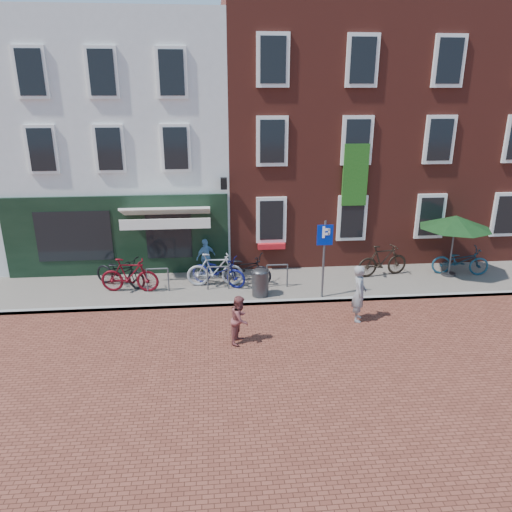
{
  "coord_description": "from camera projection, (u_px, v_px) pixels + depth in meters",
  "views": [
    {
      "loc": [
        -1.62,
        -13.85,
        6.45
      ],
      "look_at": [
        -0.28,
        0.53,
        1.47
      ],
      "focal_mm": 33.71,
      "sensor_mm": 36.0,
      "label": 1
    }
  ],
  "objects": [
    {
      "name": "sidewalk",
      "position": [
        290.0,
        284.0,
        16.76
      ],
      "size": [
        24.0,
        3.0,
        0.1
      ],
      "primitive_type": "cube",
      "color": "slate",
      "rests_on": "ground"
    },
    {
      "name": "parking_sign",
      "position": [
        324.0,
        247.0,
        15.08
      ],
      "size": [
        0.5,
        0.08,
        2.55
      ],
      "color": "#4C4C4F",
      "rests_on": "sidewalk"
    },
    {
      "name": "bicycle_4",
      "position": [
        245.0,
        268.0,
        16.71
      ],
      "size": [
        2.09,
        1.5,
        1.04
      ],
      "primitive_type": "imported",
      "rotation": [
        0.0,
        0.0,
        1.11
      ],
      "color": "black",
      "rests_on": "sidewalk"
    },
    {
      "name": "boy",
      "position": [
        240.0,
        319.0,
        12.82
      ],
      "size": [
        0.71,
        0.79,
        1.34
      ],
      "primitive_type": "imported",
      "rotation": [
        0.0,
        0.0,
        1.19
      ],
      "color": "brown",
      "rests_on": "ground"
    },
    {
      "name": "building_brick_mid",
      "position": [
        295.0,
        127.0,
        20.41
      ],
      "size": [
        6.0,
        8.0,
        10.0
      ],
      "primitive_type": "cube",
      "color": "maroon",
      "rests_on": "ground"
    },
    {
      "name": "building_brick_right",
      "position": [
        431.0,
        126.0,
        20.94
      ],
      "size": [
        6.0,
        8.0,
        10.0
      ],
      "primitive_type": "cube",
      "color": "maroon",
      "rests_on": "ground"
    },
    {
      "name": "bicycle_1",
      "position": [
        130.0,
        275.0,
        15.86
      ],
      "size": [
        1.98,
        0.78,
        1.16
      ],
      "primitive_type": "imported",
      "rotation": [
        0.0,
        0.0,
        1.45
      ],
      "color": "#560710",
      "rests_on": "sidewalk"
    },
    {
      "name": "bicycle_6",
      "position": [
        460.0,
        261.0,
        17.39
      ],
      "size": [
        2.09,
        1.08,
        1.04
      ],
      "primitive_type": "imported",
      "rotation": [
        0.0,
        0.0,
        1.37
      ],
      "color": "#173D52",
      "rests_on": "sidewalk"
    },
    {
      "name": "parasol",
      "position": [
        456.0,
        220.0,
        16.79
      ],
      "size": [
        2.5,
        2.5,
        2.33
      ],
      "color": "#4C4C4F",
      "rests_on": "sidewalk"
    },
    {
      "name": "building_stucco",
      "position": [
        129.0,
        140.0,
        19.97
      ],
      "size": [
        8.0,
        8.0,
        9.0
      ],
      "primitive_type": "cube",
      "color": "silver",
      "rests_on": "ground"
    },
    {
      "name": "litter_bin",
      "position": [
        260.0,
        281.0,
        15.58
      ],
      "size": [
        0.54,
        0.54,
        0.99
      ],
      "color": "#3B3A3D",
      "rests_on": "sidewalk"
    },
    {
      "name": "bicycle_5",
      "position": [
        383.0,
        261.0,
        17.24
      ],
      "size": [
        1.99,
        0.87,
        1.16
      ],
      "primitive_type": "imported",
      "rotation": [
        0.0,
        0.0,
        1.75
      ],
      "color": "black",
      "rests_on": "sidewalk"
    },
    {
      "name": "bicycle_0",
      "position": [
        120.0,
        272.0,
        16.33
      ],
      "size": [
        2.08,
        1.54,
        1.04
      ],
      "primitive_type": "imported",
      "rotation": [
        0.0,
        0.0,
        1.08
      ],
      "color": "black",
      "rests_on": "sidewalk"
    },
    {
      "name": "cafe_person",
      "position": [
        206.0,
        257.0,
        17.31
      ],
      "size": [
        0.84,
        0.72,
        1.35
      ],
      "primitive_type": "imported",
      "rotation": [
        0.0,
        0.0,
        3.74
      ],
      "color": "#70A7D1",
      "rests_on": "sidewalk"
    },
    {
      "name": "woman",
      "position": [
        359.0,
        293.0,
        14.01
      ],
      "size": [
        0.56,
        0.71,
        1.71
      ],
      "primitive_type": "imported",
      "rotation": [
        0.0,
        0.0,
        1.3
      ],
      "color": "gray",
      "rests_on": "ground"
    },
    {
      "name": "ground",
      "position": [
        266.0,
        305.0,
        15.28
      ],
      "size": [
        80.0,
        80.0,
        0.0
      ],
      "primitive_type": "plane",
      "color": "brown"
    },
    {
      "name": "bicycle_3",
      "position": [
        215.0,
        270.0,
        16.35
      ],
      "size": [
        1.95,
        0.63,
        1.16
      ],
      "primitive_type": "imported",
      "rotation": [
        0.0,
        0.0,
        1.53
      ],
      "color": "#A4A4A6",
      "rests_on": "sidewalk"
    },
    {
      "name": "bicycle_2",
      "position": [
        218.0,
        271.0,
        16.4
      ],
      "size": [
        2.09,
        1.5,
        1.04
      ],
      "primitive_type": "imported",
      "rotation": [
        0.0,
        0.0,
        1.11
      ],
      "color": "#0D1052",
      "rests_on": "sidewalk"
    }
  ]
}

